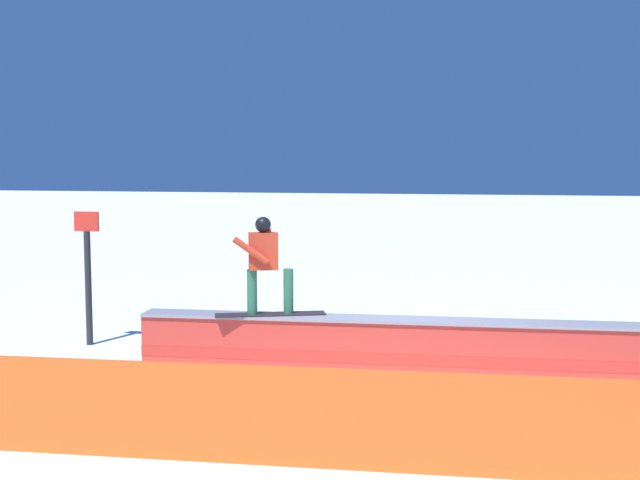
% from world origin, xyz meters
% --- Properties ---
extents(ground_plane, '(120.00, 120.00, 0.00)m').
position_xyz_m(ground_plane, '(0.00, 0.00, 0.00)').
color(ground_plane, white).
extents(grind_box, '(7.36, 1.04, 0.68)m').
position_xyz_m(grind_box, '(0.00, 0.00, 0.31)').
color(grind_box, red).
rests_on(grind_box, ground_plane).
extents(snowboarder, '(1.54, 0.81, 1.37)m').
position_xyz_m(snowboarder, '(1.91, 0.17, 1.42)').
color(snowboarder, '#2A2024').
rests_on(snowboarder, grind_box).
extents(safety_fence, '(9.01, 0.78, 0.93)m').
position_xyz_m(safety_fence, '(0.00, 3.73, 0.47)').
color(safety_fence, '#FA5F1E').
rests_on(safety_fence, ground_plane).
extents(trail_marker, '(0.40, 0.10, 2.06)m').
position_xyz_m(trail_marker, '(4.88, -0.28, 1.10)').
color(trail_marker, '#262628').
rests_on(trail_marker, ground_plane).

